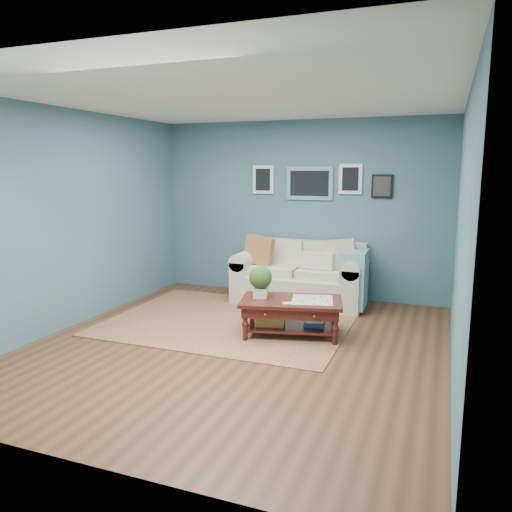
% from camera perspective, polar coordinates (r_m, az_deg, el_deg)
% --- Properties ---
extents(room_shell, '(5.00, 5.02, 2.70)m').
position_cam_1_polar(room_shell, '(5.48, -1.84, 3.53)').
color(room_shell, brown).
rests_on(room_shell, ground).
extents(area_rug, '(3.05, 2.44, 0.01)m').
position_cam_1_polar(area_rug, '(6.59, -2.96, -7.40)').
color(area_rug, '#593419').
rests_on(area_rug, ground).
extents(loveseat, '(1.95, 0.88, 1.00)m').
position_cam_1_polar(loveseat, '(7.40, 5.69, -2.28)').
color(loveseat, beige).
rests_on(loveseat, ground).
extents(coffee_table, '(1.31, 0.95, 0.83)m').
position_cam_1_polar(coffee_table, '(5.97, 3.45, -5.66)').
color(coffee_table, '#33100C').
rests_on(coffee_table, ground).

